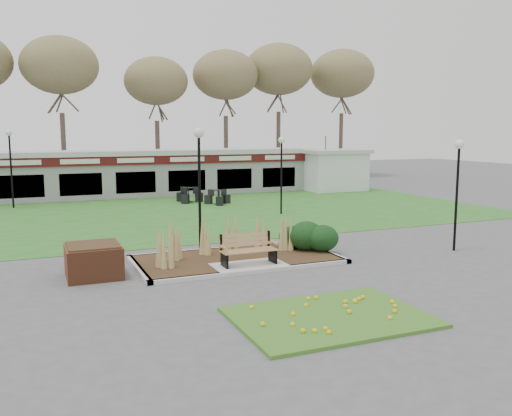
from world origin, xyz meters
name	(u,v)px	position (x,y,z in m)	size (l,w,h in m)	color
ground	(251,270)	(0.00, 0.00, 0.00)	(100.00, 100.00, 0.00)	#515154
lawn	(160,213)	(0.00, 12.00, 0.01)	(34.00, 16.00, 0.02)	#256A21
flower_bed	(330,316)	(0.00, -4.60, 0.07)	(4.20, 3.00, 0.16)	#355E1A
planting_bed	(271,246)	(1.27, 1.35, 0.37)	(6.75, 3.40, 1.27)	#302513
park_bench	(248,249)	(0.00, 0.25, 0.59)	(1.70, 0.66, 0.93)	#AD894E
brick_planter	(94,261)	(-4.40, 1.00, 0.48)	(1.50, 1.50, 0.95)	brown
food_pavilion	(132,173)	(0.00, 19.96, 1.48)	(24.60, 3.40, 2.90)	gray
service_hut	(333,169)	(13.50, 18.00, 1.45)	(4.40, 3.40, 2.83)	white
tree_backdrop	(110,74)	(0.00, 28.00, 8.36)	(47.24, 5.24, 10.36)	#47382B
lamp_post_near_left	(199,162)	(-0.59, 3.20, 3.07)	(0.35, 0.35, 4.22)	black
lamp_post_near_right	(458,170)	(7.50, -0.27, 2.78)	(0.32, 0.32, 3.82)	black
lamp_post_mid_right	(281,158)	(5.49, 9.48, 2.78)	(0.32, 0.32, 3.82)	black
lamp_post_far_left	(10,151)	(-6.83, 17.00, 3.05)	(0.35, 0.35, 4.19)	black
bistro_set_b	(188,197)	(2.45, 15.56, 0.30)	(1.43, 1.61, 0.86)	black
bistro_set_d	(218,199)	(3.75, 14.10, 0.29)	(1.48, 1.42, 0.80)	black
patio_umbrella	(325,166)	(12.88, 18.00, 1.69)	(2.54, 2.57, 2.66)	black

